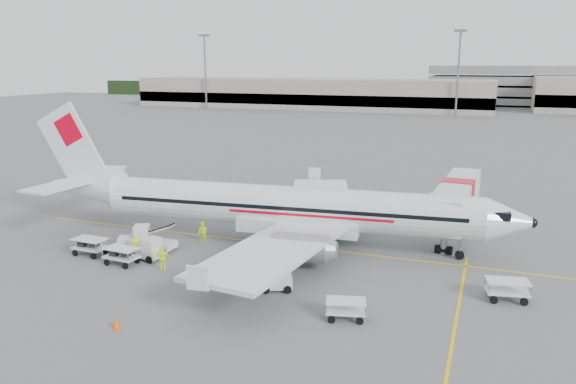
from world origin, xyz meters
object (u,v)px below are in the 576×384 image
(aircraft, at_px, (287,179))
(tug_fore, at_px, (277,279))
(tug_mid, at_px, (147,248))
(jet_bridge, at_px, (456,206))
(belt_loader, at_px, (151,232))
(tug_aft, at_px, (135,238))

(aircraft, height_order, tug_fore, aircraft)
(tug_fore, relative_size, tug_mid, 0.92)
(aircraft, height_order, jet_bridge, aircraft)
(aircraft, relative_size, jet_bridge, 2.27)
(belt_loader, relative_size, tug_aft, 2.05)
(jet_bridge, xyz_separation_m, tug_aft, (-22.60, -13.22, -1.27))
(jet_bridge, bearing_deg, tug_aft, -145.98)
(tug_fore, xyz_separation_m, tug_aft, (-13.01, 3.57, 0.17))
(aircraft, relative_size, tug_mid, 17.81)
(jet_bridge, bearing_deg, belt_loader, -145.54)
(aircraft, xyz_separation_m, jet_bridge, (12.05, 8.18, -3.06))
(belt_loader, distance_m, tug_mid, 2.27)
(tug_aft, bearing_deg, tug_fore, -41.67)
(jet_bridge, xyz_separation_m, tug_mid, (-20.47, -14.75, -1.38))
(aircraft, relative_size, tug_aft, 15.77)
(jet_bridge, relative_size, belt_loader, 3.38)
(jet_bridge, distance_m, belt_loader, 24.94)
(tug_mid, bearing_deg, aircraft, 47.00)
(aircraft, height_order, tug_aft, aircraft)
(tug_mid, distance_m, tug_aft, 2.62)
(aircraft, distance_m, belt_loader, 11.14)
(belt_loader, height_order, tug_aft, belt_loader)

